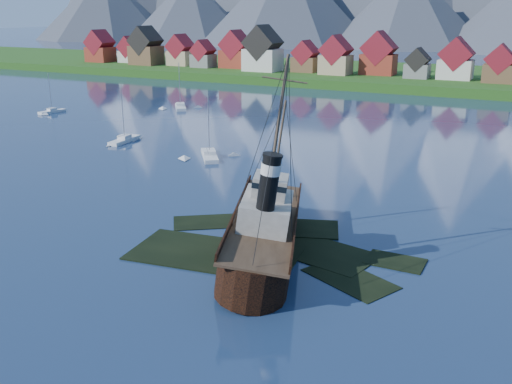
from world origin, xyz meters
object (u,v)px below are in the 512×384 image
at_px(sailboat_b, 52,112).
at_px(sailboat_c, 180,107).
at_px(sailboat_a, 210,156).
at_px(sailboat_f, 125,141).
at_px(tugboat_wreck, 266,227).

bearing_deg(sailboat_b, sailboat_c, 48.96).
relative_size(sailboat_a, sailboat_f, 0.97).
xyz_separation_m(sailboat_b, sailboat_c, (25.61, 20.73, 0.04)).
relative_size(tugboat_wreck, sailboat_c, 2.27).
bearing_deg(sailboat_a, tugboat_wreck, -86.71).
height_order(tugboat_wreck, sailboat_f, tugboat_wreck).
bearing_deg(sailboat_a, sailboat_c, 93.12).
height_order(sailboat_a, sailboat_c, sailboat_c).
xyz_separation_m(tugboat_wreck, sailboat_f, (-49.19, 35.92, -2.60)).
bearing_deg(sailboat_b, sailboat_f, -15.43).
bearing_deg(sailboat_f, tugboat_wreck, -40.89).
relative_size(tugboat_wreck, sailboat_a, 2.48).
relative_size(sailboat_b, sailboat_f, 0.88).
xyz_separation_m(sailboat_a, sailboat_b, (-60.57, 21.46, -0.01)).
relative_size(sailboat_a, sailboat_b, 1.10).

